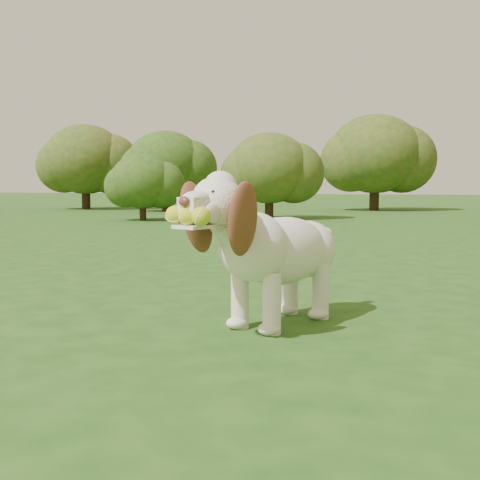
% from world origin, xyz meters
% --- Properties ---
extents(ground, '(80.00, 80.00, 0.00)m').
position_xyz_m(ground, '(0.00, 0.00, 0.00)').
color(ground, '#1C4513').
rests_on(ground, ground).
extents(dog, '(0.66, 1.09, 0.74)m').
position_xyz_m(dog, '(0.27, -0.63, 0.39)').
color(dog, white).
rests_on(dog, ground).
extents(shrub_a, '(1.22, 1.22, 1.26)m').
position_xyz_m(shrub_a, '(-4.22, 6.94, 0.74)').
color(shrub_a, '#382314').
rests_on(shrub_a, ground).
extents(shrub_b, '(1.64, 1.64, 1.70)m').
position_xyz_m(shrub_b, '(-2.06, 8.13, 1.00)').
color(shrub_b, '#382314').
rests_on(shrub_b, ground).
extents(shrub_i, '(2.43, 2.43, 2.51)m').
position_xyz_m(shrub_i, '(-0.44, 12.81, 1.48)').
color(shrub_i, '#382314').
rests_on(shrub_i, ground).
extents(shrub_g, '(2.25, 2.25, 2.33)m').
position_xyz_m(shrub_g, '(-8.15, 11.25, 1.37)').
color(shrub_g, '#382314').
rests_on(shrub_g, ground).
extents(shrub_e, '(1.96, 1.96, 2.03)m').
position_xyz_m(shrub_e, '(-5.42, 10.59, 1.19)').
color(shrub_e, '#382314').
rests_on(shrub_e, ground).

